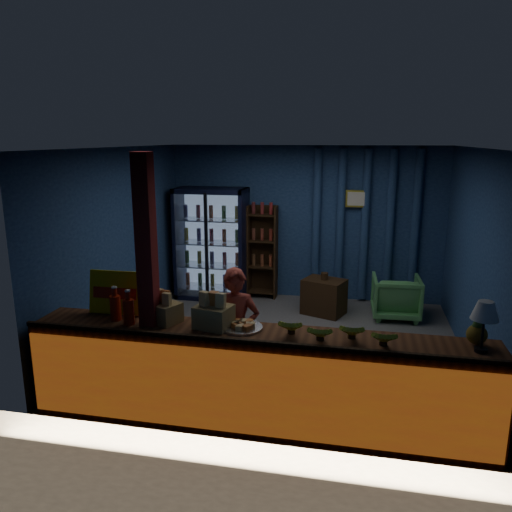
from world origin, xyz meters
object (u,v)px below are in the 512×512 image
at_px(pastry_tray, 242,326).
at_px(table_lamp, 485,313).
at_px(green_chair, 396,297).
at_px(shopkeeper, 236,332).

bearing_deg(pastry_tray, table_lamp, -2.95).
relative_size(green_chair, table_lamp, 1.60).
relative_size(green_chair, pastry_tray, 1.80).
relative_size(shopkeeper, pastry_tray, 3.47).
bearing_deg(pastry_tray, shopkeeper, 110.57).
bearing_deg(table_lamp, pastry_tray, 177.05).
bearing_deg(table_lamp, shopkeeper, 165.41).
bearing_deg(pastry_tray, green_chair, 62.95).
xyz_separation_m(shopkeeper, green_chair, (1.85, 2.77, -0.37)).
distance_m(pastry_tray, table_lamp, 2.14).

